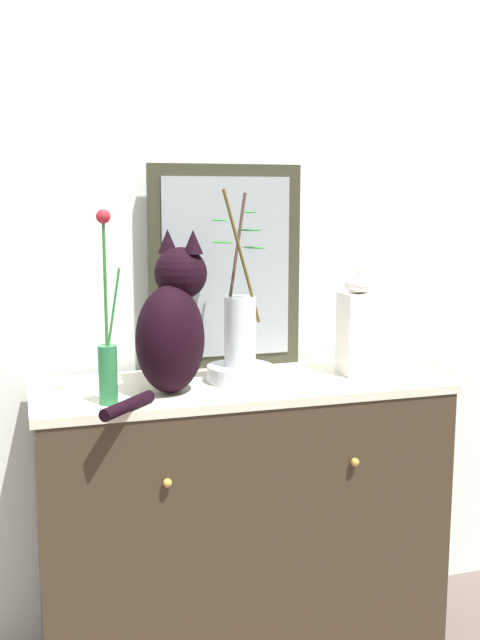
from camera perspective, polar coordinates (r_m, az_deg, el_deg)
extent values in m
cube|color=white|center=(2.38, -2.06, 6.96)|extent=(4.40, 0.08, 2.60)
cube|color=#382C1E|center=(2.31, 0.00, -15.62)|extent=(1.16, 0.43, 0.85)
cube|color=beige|center=(2.16, 0.00, -5.04)|extent=(1.19, 0.44, 0.02)
sphere|color=#B79338|center=(1.95, -5.59, -12.32)|extent=(0.02, 0.02, 0.02)
sphere|color=#B79338|center=(2.10, 8.80, -10.72)|extent=(0.02, 0.02, 0.02)
cube|color=#313122|center=(2.30, -1.12, 4.06)|extent=(0.48, 0.03, 0.63)
cube|color=gray|center=(2.28, -1.02, 4.03)|extent=(0.40, 0.01, 0.55)
ellipsoid|color=black|center=(2.01, -5.36, -1.48)|extent=(0.27, 0.28, 0.30)
sphere|color=black|center=(2.04, -4.57, 3.58)|extent=(0.15, 0.15, 0.15)
cone|color=black|center=(2.05, -5.57, 6.04)|extent=(0.06, 0.06, 0.07)
cone|color=black|center=(2.01, -3.62, 6.00)|extent=(0.06, 0.06, 0.07)
cylinder|color=black|center=(1.88, -8.59, -6.49)|extent=(0.16, 0.17, 0.03)
cylinder|color=#297240|center=(1.94, -10.09, -4.16)|extent=(0.05, 0.05, 0.15)
cylinder|color=#2C6F2B|center=(1.90, -10.29, 2.62)|extent=(0.01, 0.01, 0.31)
sphere|color=#AB1F28|center=(1.89, -10.45, 7.81)|extent=(0.04, 0.04, 0.04)
cylinder|color=#237531|center=(1.91, -9.65, 1.00)|extent=(0.04, 0.01, 0.20)
cylinder|color=silver|center=(2.15, 0.00, -4.10)|extent=(0.19, 0.19, 0.05)
cylinder|color=silver|center=(2.13, 0.00, -0.86)|extent=(0.09, 0.09, 0.20)
cylinder|color=#452F26|center=(2.12, -0.33, 4.74)|extent=(0.07, 0.04, 0.37)
ellipsoid|color=#277324|center=(2.15, -1.32, 5.98)|extent=(0.07, 0.08, 0.01)
ellipsoid|color=#257530|center=(2.17, -1.57, 7.66)|extent=(0.05, 0.08, 0.01)
cylinder|color=#534119|center=(2.08, 0.16, 4.86)|extent=(0.11, 0.01, 0.38)
ellipsoid|color=#297228|center=(2.04, 1.13, 5.57)|extent=(0.07, 0.08, 0.01)
ellipsoid|color=#246B33|center=(2.01, 0.84, 6.91)|extent=(0.08, 0.06, 0.01)
ellipsoid|color=#2C6E2B|center=(2.00, 0.75, 8.29)|extent=(0.06, 0.08, 0.01)
cube|color=white|center=(2.25, 9.03, -1.04)|extent=(0.10, 0.10, 0.25)
ellipsoid|color=white|center=(2.23, 9.13, 2.76)|extent=(0.09, 0.09, 0.05)
sphere|color=white|center=(2.23, 9.15, 3.77)|extent=(0.02, 0.02, 0.02)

